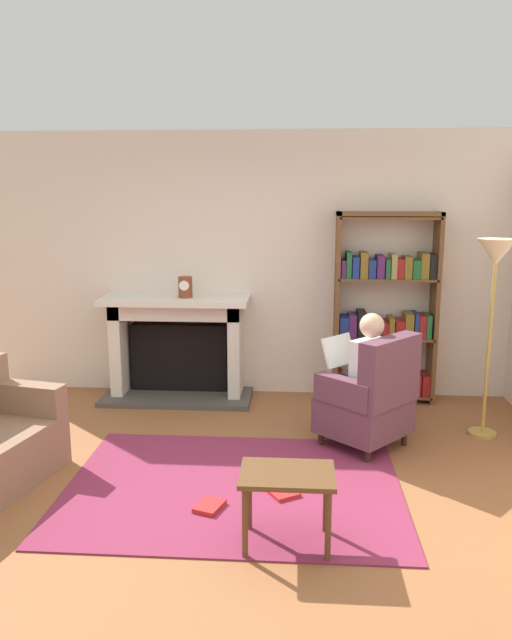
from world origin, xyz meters
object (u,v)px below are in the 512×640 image
(mantel_clock, at_px, (185,287))
(side_table, at_px, (287,484))
(bookshelf, at_px, (386,312))
(armchair_reading, at_px, (371,399))
(fireplace, at_px, (178,343))
(floor_lamp, at_px, (495,270))
(seated_reader, at_px, (360,373))

(mantel_clock, xyz_separation_m, side_table, (1.07, -2.61, -0.77))
(bookshelf, bearing_deg, armchair_reading, -102.18)
(fireplace, bearing_deg, mantel_clock, -43.33)
(armchair_reading, xyz_separation_m, floor_lamp, (1.02, 0.35, 1.03))
(mantel_clock, bearing_deg, seated_reader, -32.16)
(fireplace, distance_m, seated_reader, 2.09)
(mantel_clock, xyz_separation_m, bookshelf, (2.00, 0.14, -0.26))
(side_table, xyz_separation_m, floor_lamp, (1.68, 1.84, 1.06))
(seated_reader, height_order, side_table, seated_reader)
(fireplace, distance_m, side_table, 2.96)
(armchair_reading, distance_m, seated_reader, 0.23)
(fireplace, height_order, side_table, fireplace)
(mantel_clock, height_order, bookshelf, bookshelf)
(fireplace, distance_m, bookshelf, 2.13)
(floor_lamp, bearing_deg, mantel_clock, 164.46)
(mantel_clock, bearing_deg, bookshelf, 3.88)
(side_table, height_order, floor_lamp, floor_lamp)
(armchair_reading, bearing_deg, fireplace, -81.11)
(floor_lamp, bearing_deg, bookshelf, 129.95)
(seated_reader, relative_size, side_table, 2.04)
(side_table, bearing_deg, seated_reader, 70.10)
(bookshelf, xyz_separation_m, floor_lamp, (0.75, -0.90, 0.54))
(side_table, bearing_deg, floor_lamp, 47.64)
(seated_reader, height_order, floor_lamp, floor_lamp)
(bookshelf, height_order, seated_reader, bookshelf)
(side_table, bearing_deg, mantel_clock, 112.33)
(mantel_clock, bearing_deg, floor_lamp, -15.54)
(fireplace, relative_size, mantel_clock, 7.32)
(fireplace, relative_size, seated_reader, 1.33)
(armchair_reading, bearing_deg, seated_reader, -90.00)
(fireplace, height_order, seated_reader, seated_reader)
(seated_reader, distance_m, floor_lamp, 1.41)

